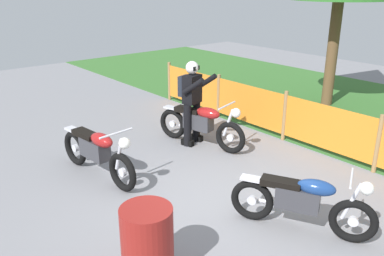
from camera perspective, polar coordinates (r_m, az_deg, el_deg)
ground at (r=6.20m, az=3.76°, el=-10.49°), size 24.00×24.00×0.02m
barrier_fence at (r=7.98m, az=18.51°, el=0.00°), size 9.94×0.08×1.05m
motorcycle_lead at (r=5.54m, az=15.29°, el=-9.92°), size 1.75×0.99×0.90m
motorcycle_trailing at (r=6.91m, az=-13.24°, el=-3.24°), size 2.03×0.60×0.96m
motorcycle_third at (r=8.03m, az=1.26°, el=0.64°), size 1.98×0.77×0.96m
rider_third at (r=8.00m, az=-0.03°, el=4.23°), size 0.76×0.65×1.69m
oil_drum at (r=4.61m, az=-6.33°, el=-15.96°), size 0.58×0.58×0.88m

